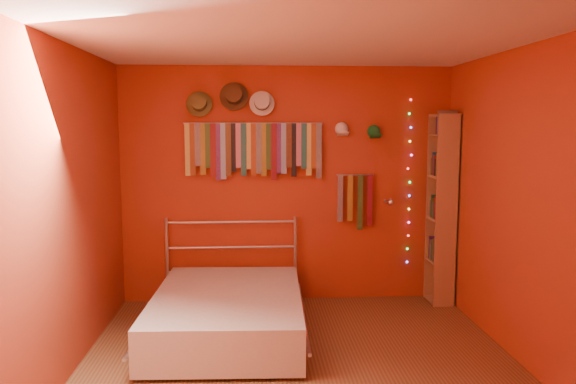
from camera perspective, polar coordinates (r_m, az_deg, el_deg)
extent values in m
plane|color=brown|center=(4.61, 1.28, -17.34)|extent=(3.50, 3.50, 0.00)
cube|color=maroon|center=(5.98, -0.09, 0.73)|extent=(3.50, 0.02, 2.50)
cube|color=maroon|center=(4.73, 22.96, -1.45)|extent=(0.02, 3.50, 2.50)
cube|color=maroon|center=(4.46, -21.70, -1.87)|extent=(0.02, 3.50, 2.50)
cube|color=white|center=(4.25, 1.38, 15.13)|extent=(3.50, 3.50, 0.02)
cylinder|color=silver|center=(5.89, -3.52, 6.99)|extent=(1.45, 0.01, 0.01)
cube|color=#ADB046|center=(5.92, -10.16, 4.26)|extent=(0.06, 0.01, 0.55)
cube|color=maroon|center=(5.91, -9.66, 4.28)|extent=(0.06, 0.01, 0.54)
cube|color=#131754|center=(5.90, -9.17, 4.77)|extent=(0.06, 0.01, 0.44)
cube|color=olive|center=(5.91, -8.64, 4.33)|extent=(0.06, 0.01, 0.54)
cube|color=#274E1F|center=(5.90, -8.14, 4.68)|extent=(0.06, 0.01, 0.46)
cube|color=maroon|center=(5.89, -7.62, 4.25)|extent=(0.06, 0.01, 0.55)
cube|color=#471863|center=(5.90, -7.10, 4.06)|extent=(0.06, 0.01, 0.60)
cube|color=#7CA0DC|center=(5.89, -6.59, 4.12)|extent=(0.06, 0.01, 0.58)
cube|color=#50391A|center=(5.88, -6.08, 4.27)|extent=(0.06, 0.01, 0.55)
cube|color=black|center=(5.89, -5.56, 4.52)|extent=(0.06, 0.01, 0.50)
cube|color=#C0607E|center=(5.88, -5.05, 4.72)|extent=(0.06, 0.01, 0.46)
cube|color=#195659|center=(5.87, -4.53, 4.32)|extent=(0.06, 0.01, 0.55)
cube|color=gold|center=(5.88, -4.02, 4.65)|extent=(0.06, 0.01, 0.48)
cube|color=maroon|center=(5.88, -3.50, 4.33)|extent=(0.06, 0.01, 0.55)
cube|color=navy|center=(5.87, -2.99, 4.44)|extent=(0.06, 0.01, 0.52)
cube|color=olive|center=(5.89, -2.47, 4.30)|extent=(0.06, 0.01, 0.55)
cube|color=#224C1E|center=(5.88, -1.96, 4.63)|extent=(0.06, 0.01, 0.49)
cube|color=maroon|center=(5.88, -1.44, 4.10)|extent=(0.06, 0.01, 0.59)
cube|color=#431966|center=(5.89, -0.93, 4.46)|extent=(0.06, 0.01, 0.52)
cube|color=#6D85C1|center=(5.89, -0.42, 4.43)|extent=(0.06, 0.01, 0.53)
cube|color=#472517|center=(5.88, 0.10, 4.74)|extent=(0.06, 0.01, 0.46)
cube|color=black|center=(5.90, 0.61, 4.28)|extent=(0.06, 0.01, 0.56)
cube|color=#AE577D|center=(5.90, 1.12, 4.83)|extent=(0.06, 0.01, 0.45)
cube|color=#1B5E5A|center=(5.90, 1.64, 4.68)|extent=(0.06, 0.01, 0.48)
cube|color=#CCC951|center=(5.91, 2.14, 4.34)|extent=(0.06, 0.01, 0.55)
cube|color=brown|center=(5.91, 2.66, 4.69)|extent=(0.06, 0.01, 0.47)
cube|color=#121A51|center=(5.91, 3.17, 4.18)|extent=(0.06, 0.01, 0.58)
cylinder|color=silver|center=(6.01, 6.84, 1.74)|extent=(0.40, 0.01, 0.01)
cube|color=#131353|center=(6.00, 5.32, -0.66)|extent=(0.06, 0.01, 0.50)
cube|color=brown|center=(6.01, 6.34, -0.61)|extent=(0.06, 0.01, 0.49)
cube|color=#23481C|center=(6.03, 7.34, -1.07)|extent=(0.06, 0.01, 0.59)
cube|color=maroon|center=(6.06, 8.31, -0.84)|extent=(0.06, 0.01, 0.55)
cylinder|color=brown|center=(5.91, -9.00, 8.81)|extent=(0.27, 0.07, 0.26)
cylinder|color=brown|center=(5.86, -9.04, 8.93)|extent=(0.16, 0.13, 0.17)
cylinder|color=#332314|center=(5.89, -9.02, 8.87)|extent=(0.16, 0.05, 0.16)
cylinder|color=#482F19|center=(5.89, -5.50, 9.64)|extent=(0.30, 0.07, 0.29)
cylinder|color=#482F19|center=(5.84, -5.52, 9.79)|extent=(0.17, 0.15, 0.19)
cylinder|color=black|center=(5.86, -5.51, 9.72)|extent=(0.18, 0.06, 0.18)
cylinder|color=silver|center=(5.88, -2.67, 8.99)|extent=(0.26, 0.06, 0.26)
cylinder|color=silver|center=(5.84, -2.66, 9.11)|extent=(0.15, 0.13, 0.17)
cylinder|color=black|center=(5.86, -2.67, 9.05)|extent=(0.16, 0.05, 0.16)
ellipsoid|color=white|center=(5.96, 5.46, 6.40)|extent=(0.16, 0.12, 0.16)
cube|color=white|center=(5.87, 5.61, 5.92)|extent=(0.11, 0.08, 0.05)
ellipsoid|color=#1A752D|center=(6.02, 8.70, 6.10)|extent=(0.16, 0.12, 0.16)
cube|color=#1A752D|center=(5.93, 8.89, 5.62)|extent=(0.11, 0.08, 0.05)
sphere|color=#FF3333|center=(6.13, 12.37, 9.15)|extent=(0.02, 0.02, 0.02)
sphere|color=#33FF4C|center=(6.13, 12.23, 7.79)|extent=(0.02, 0.02, 0.02)
sphere|color=#4C66FF|center=(6.13, 12.38, 6.42)|extent=(0.02, 0.02, 0.02)
sphere|color=yellow|center=(6.13, 12.28, 5.05)|extent=(0.02, 0.02, 0.02)
sphere|color=#FF4CCC|center=(6.14, 12.43, 3.69)|extent=(0.02, 0.02, 0.02)
sphere|color=#FF3333|center=(6.14, 12.09, 2.33)|extent=(0.02, 0.02, 0.02)
sphere|color=#33FF4C|center=(6.16, 12.27, 0.98)|extent=(0.02, 0.02, 0.02)
sphere|color=#4C66FF|center=(6.18, 12.22, -0.37)|extent=(0.02, 0.02, 0.02)
sphere|color=yellow|center=(6.20, 12.18, -1.71)|extent=(0.02, 0.02, 0.02)
sphere|color=#FF4CCC|center=(6.22, 12.17, -3.04)|extent=(0.02, 0.02, 0.02)
sphere|color=#FF3333|center=(6.25, 12.13, -4.36)|extent=(0.02, 0.02, 0.02)
sphere|color=#33FF4C|center=(6.28, 12.02, -5.67)|extent=(0.02, 0.02, 0.02)
sphere|color=#4C66FF|center=(6.31, 11.99, -6.96)|extent=(0.02, 0.02, 0.02)
cylinder|color=silver|center=(6.14, 9.86, -0.93)|extent=(0.03, 0.03, 0.03)
cylinder|color=silver|center=(6.03, 10.11, -0.81)|extent=(0.01, 0.24, 0.08)
sphere|color=white|center=(5.91, 10.39, -1.06)|extent=(0.07, 0.07, 0.07)
cube|color=#AD6F4E|center=(5.97, 15.87, -1.97)|extent=(0.24, 0.02, 2.00)
cube|color=#AD6F4E|center=(6.27, 14.91, -1.52)|extent=(0.24, 0.02, 2.00)
cube|color=#AD6F4E|center=(6.15, 16.39, -1.72)|extent=(0.02, 0.34, 2.00)
cube|color=#AD6F4E|center=(6.33, 15.09, -10.54)|extent=(0.24, 0.32, 0.02)
cube|color=#AD6F4E|center=(6.22, 15.22, -6.76)|extent=(0.24, 0.32, 0.02)
cube|color=#AD6F4E|center=(6.13, 15.35, -2.66)|extent=(0.24, 0.32, 0.02)
cube|color=#AD6F4E|center=(6.08, 15.48, 1.52)|extent=(0.24, 0.32, 0.02)
cube|color=#AD6F4E|center=(6.05, 15.61, 5.58)|extent=(0.24, 0.32, 0.02)
cube|color=#AD6F4E|center=(6.05, 15.68, 7.47)|extent=(0.24, 0.32, 0.02)
cylinder|color=silver|center=(6.08, -12.18, -6.89)|extent=(0.03, 0.03, 0.92)
cylinder|color=silver|center=(6.03, 0.75, -6.85)|extent=(0.03, 0.03, 0.92)
cylinder|color=silver|center=(6.05, -5.73, -8.03)|extent=(1.35, 0.02, 0.02)
cylinder|color=silver|center=(5.98, -5.76, -5.61)|extent=(1.35, 0.02, 0.02)
cylinder|color=silver|center=(5.93, -5.79, -3.05)|extent=(1.35, 0.02, 0.02)
cube|color=#B9B6A7|center=(5.16, -6.13, -12.14)|extent=(1.36, 1.88, 0.37)
cylinder|color=silver|center=(5.24, -13.72, -12.22)|extent=(0.10, 1.84, 0.03)
cylinder|color=silver|center=(5.18, 1.56, -12.26)|extent=(0.10, 1.84, 0.03)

